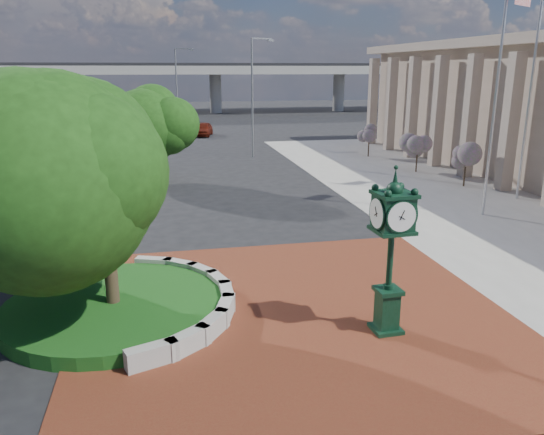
{
  "coord_description": "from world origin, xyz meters",
  "views": [
    {
      "loc": [
        -3.38,
        -14.36,
        6.73
      ],
      "look_at": [
        -0.12,
        1.5,
        2.17
      ],
      "focal_mm": 35.0,
      "sensor_mm": 36.0,
      "label": 1
    }
  ],
  "objects_px": {
    "flagpole_a": "(496,97)",
    "street_lamp_far": "(179,85)",
    "post_clock": "(391,245)",
    "flagpole_b": "(531,84)",
    "parked_car": "(203,129)",
    "street_lamp_near": "(255,89)"
  },
  "relations": [
    {
      "from": "flagpole_b",
      "to": "street_lamp_near",
      "type": "height_order",
      "value": "flagpole_b"
    },
    {
      "from": "post_clock",
      "to": "flagpole_a",
      "type": "xyz_separation_m",
      "value": [
        9.2,
        9.93,
        3.1
      ]
    },
    {
      "from": "post_clock",
      "to": "flagpole_b",
      "type": "xyz_separation_m",
      "value": [
        12.87,
        12.51,
        3.54
      ]
    },
    {
      "from": "parked_car",
      "to": "street_lamp_near",
      "type": "bearing_deg",
      "value": -65.56
    },
    {
      "from": "parked_car",
      "to": "street_lamp_near",
      "type": "height_order",
      "value": "street_lamp_near"
    },
    {
      "from": "street_lamp_near",
      "to": "post_clock",
      "type": "bearing_deg",
      "value": -93.03
    },
    {
      "from": "parked_car",
      "to": "post_clock",
      "type": "bearing_deg",
      "value": -75.25
    },
    {
      "from": "street_lamp_near",
      "to": "flagpole_b",
      "type": "bearing_deg",
      "value": -55.75
    },
    {
      "from": "parked_car",
      "to": "street_lamp_near",
      "type": "relative_size",
      "value": 0.46
    },
    {
      "from": "flagpole_b",
      "to": "street_lamp_far",
      "type": "bearing_deg",
      "value": 117.29
    },
    {
      "from": "flagpole_b",
      "to": "parked_car",
      "type": "bearing_deg",
      "value": 114.67
    },
    {
      "from": "flagpole_a",
      "to": "street_lamp_near",
      "type": "xyz_separation_m",
      "value": [
        -7.65,
        19.22,
        -0.27
      ]
    },
    {
      "from": "flagpole_b",
      "to": "street_lamp_near",
      "type": "distance_m",
      "value": 20.13
    },
    {
      "from": "parked_car",
      "to": "flagpole_b",
      "type": "relative_size",
      "value": 0.35
    },
    {
      "from": "parked_car",
      "to": "flagpole_a",
      "type": "relative_size",
      "value": 0.38
    },
    {
      "from": "parked_car",
      "to": "street_lamp_far",
      "type": "distance_m",
      "value": 5.03
    },
    {
      "from": "flagpole_a",
      "to": "street_lamp_near",
      "type": "bearing_deg",
      "value": 111.71
    },
    {
      "from": "post_clock",
      "to": "flagpole_b",
      "type": "bearing_deg",
      "value": 44.19
    },
    {
      "from": "flagpole_a",
      "to": "flagpole_b",
      "type": "relative_size",
      "value": 0.93
    },
    {
      "from": "post_clock",
      "to": "street_lamp_far",
      "type": "xyz_separation_m",
      "value": [
        -3.65,
        44.53,
        2.68
      ]
    },
    {
      "from": "flagpole_a",
      "to": "street_lamp_far",
      "type": "xyz_separation_m",
      "value": [
        -12.85,
        34.61,
        -0.42
      ]
    },
    {
      "from": "flagpole_a",
      "to": "post_clock",
      "type": "bearing_deg",
      "value": -132.81
    }
  ]
}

